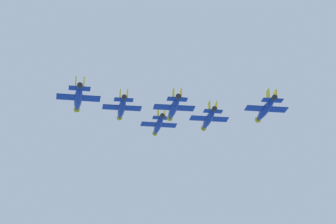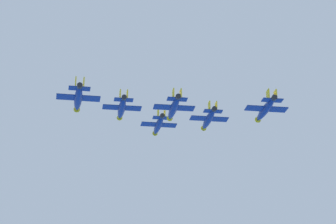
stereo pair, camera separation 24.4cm
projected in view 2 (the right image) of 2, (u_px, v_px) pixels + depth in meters
jet_lead at (158, 125)px, 214.85m from camera, size 17.06×11.35×3.81m
jet_left_wingman at (122, 108)px, 199.07m from camera, size 17.14×11.43×3.84m
jet_right_wingman at (209, 119)px, 201.88m from camera, size 17.08×11.40×3.84m
jet_left_outer at (78, 98)px, 182.26m from camera, size 17.86×11.84×3.97m
jet_right_outer at (265, 109)px, 189.25m from camera, size 17.77×11.85×3.99m
jet_slot_rear at (174, 108)px, 185.31m from camera, size 16.89×11.28×3.79m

